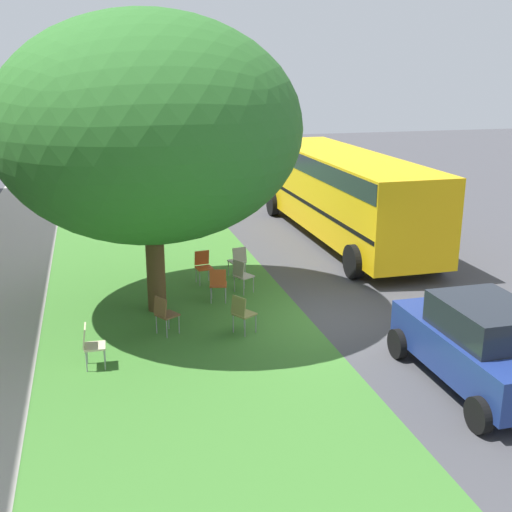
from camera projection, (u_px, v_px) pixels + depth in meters
ground at (320, 320)px, 14.62m from camera, size 80.00×80.00×0.00m
grass_verge at (182, 335)px, 13.84m from camera, size 48.00×6.00×0.01m
street_tree at (149, 129)px, 14.05m from camera, size 6.84×6.84×6.84m
chair_0 at (91, 343)px, 12.19m from camera, size 0.43×0.43×0.88m
chair_1 at (203, 264)px, 17.03m from camera, size 0.47×0.47×0.88m
chair_2 at (242, 311)px, 13.75m from camera, size 0.57×0.57×0.88m
chair_3 at (165, 312)px, 13.71m from camera, size 0.57×0.57×0.88m
chair_4 at (242, 274)px, 16.26m from camera, size 0.56×0.57×0.88m
chair_5 at (218, 282)px, 15.60m from camera, size 0.50×0.50×0.88m
chair_6 at (238, 259)px, 17.48m from camera, size 0.50×0.50×0.88m
parked_car at (481, 344)px, 11.40m from camera, size 3.70×1.92×1.65m
school_bus at (343, 188)px, 21.05m from camera, size 10.40×2.80×2.88m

